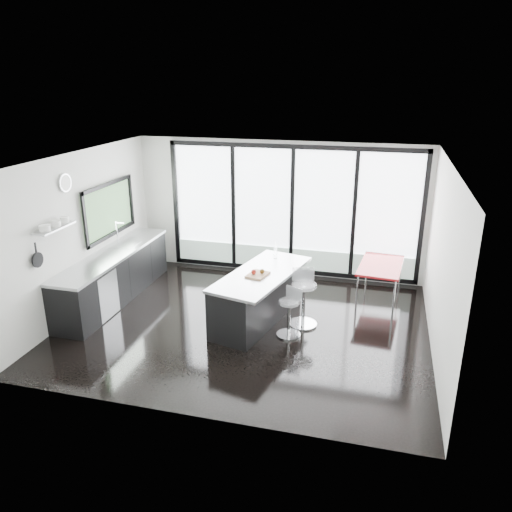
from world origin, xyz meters
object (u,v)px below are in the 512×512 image
(island, at_px, (258,296))
(bar_stool_far, at_px, (303,304))
(bar_stool_near, at_px, (289,318))
(red_table, at_px, (379,282))

(island, height_order, bar_stool_far, island)
(bar_stool_near, bearing_deg, bar_stool_far, 92.93)
(bar_stool_near, distance_m, bar_stool_far, 0.46)
(bar_stool_near, relative_size, bar_stool_far, 0.82)
(island, relative_size, bar_stool_far, 3.07)
(island, distance_m, red_table, 2.44)
(island, distance_m, bar_stool_near, 0.77)
(red_table, bearing_deg, bar_stool_far, -130.75)
(bar_stool_near, bearing_deg, red_table, 77.29)
(red_table, bearing_deg, island, -144.99)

